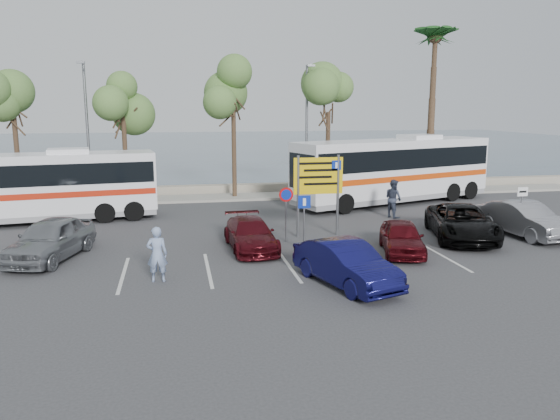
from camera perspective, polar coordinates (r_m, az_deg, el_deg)
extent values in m
plane|color=#353538|center=(21.10, 3.54, -4.85)|extent=(120.00, 120.00, 0.00)
cube|color=#9B988D|center=(34.51, -2.27, 1.43)|extent=(44.00, 2.40, 0.15)
cube|color=gray|center=(36.43, -2.75, 2.28)|extent=(48.00, 0.80, 0.60)
plane|color=#3C5060|center=(80.03, -7.32, 6.63)|extent=(140.00, 140.00, 0.00)
cylinder|color=#382619|center=(34.93, -25.74, 5.01)|extent=(0.28, 0.28, 5.32)
cylinder|color=#382619|center=(33.92, -15.85, 5.29)|extent=(0.28, 0.28, 5.04)
cylinder|color=#382619|center=(33.97, -4.83, 6.14)|extent=(0.28, 0.28, 5.60)
cylinder|color=#382619|center=(35.14, 5.01, 5.94)|extent=(0.28, 0.28, 5.18)
cylinder|color=#382619|center=(37.55, 15.54, 9.59)|extent=(0.48, 0.48, 10.00)
cylinder|color=slate|center=(33.65, -19.45, 7.57)|extent=(0.16, 0.16, 8.00)
cylinder|color=slate|center=(33.26, -20.00, 14.33)|extent=(0.12, 0.90, 0.12)
cube|color=slate|center=(32.76, -20.13, 14.30)|extent=(0.45, 0.25, 0.12)
cylinder|color=slate|center=(34.28, 2.79, 8.21)|extent=(0.16, 0.16, 8.00)
cylinder|color=slate|center=(33.89, 3.04, 14.87)|extent=(0.12, 0.90, 0.12)
cube|color=slate|center=(33.40, 3.26, 14.84)|extent=(0.45, 0.25, 0.12)
cylinder|color=slate|center=(23.77, 1.90, 1.39)|extent=(0.12, 0.12, 3.60)
cylinder|color=slate|center=(24.23, 6.05, 1.51)|extent=(0.12, 0.12, 3.60)
cube|color=yellow|center=(23.86, 4.02, 3.59)|extent=(2.20, 0.06, 1.60)
cube|color=#0C2699|center=(23.98, 5.92, 4.67)|extent=(0.42, 0.01, 0.42)
cylinder|color=slate|center=(22.98, 0.63, -0.71)|extent=(0.07, 0.07, 2.20)
cylinder|color=#B20C0C|center=(22.78, 0.65, 1.62)|extent=(0.60, 0.03, 0.60)
cylinder|color=slate|center=(21.54, 2.53, -1.50)|extent=(0.07, 0.07, 2.20)
cube|color=#0C2699|center=(21.35, 2.56, 0.85)|extent=(0.50, 0.03, 0.50)
cylinder|color=slate|center=(26.30, 23.84, -0.17)|extent=(0.07, 0.07, 2.20)
cube|color=white|center=(26.14, 24.02, 1.76)|extent=(0.50, 0.03, 0.40)
cube|color=white|center=(29.30, -24.45, 2.53)|extent=(11.88, 4.15, 2.86)
cube|color=black|center=(29.24, -24.53, 3.52)|extent=(11.66, 4.16, 1.02)
cube|color=#B6220E|center=(29.36, -24.38, 1.64)|extent=(11.77, 4.17, 0.29)
cube|color=gray|center=(29.51, -24.24, -0.22)|extent=(11.77, 4.11, 0.53)
cube|color=white|center=(29.14, -24.69, 5.54)|extent=(2.15, 1.82, 0.23)
cube|color=white|center=(32.91, 11.81, 4.44)|extent=(13.06, 6.78, 3.16)
cube|color=black|center=(32.86, 11.85, 5.41)|extent=(12.83, 6.74, 1.13)
cube|color=#CE3F0C|center=(32.97, 11.78, 3.56)|extent=(12.94, 6.77, 0.32)
cube|color=gray|center=(33.12, 11.71, 1.72)|extent=(12.93, 6.72, 0.59)
cube|color=white|center=(32.77, 11.93, 7.41)|extent=(2.59, 2.32, 0.26)
imported|color=gray|center=(22.22, -22.87, -2.80)|extent=(3.11, 4.94, 1.57)
imported|color=#10104B|center=(17.72, 6.92, -5.59)|extent=(2.77, 4.55, 1.42)
imported|color=#4A0C13|center=(21.95, -3.09, -2.55)|extent=(1.95, 4.37, 1.24)
imported|color=#4F0B11|center=(21.88, 12.61, -2.79)|extent=(2.46, 4.03, 1.28)
imported|color=black|center=(24.89, 18.47, -1.23)|extent=(3.85, 5.79, 1.48)
imported|color=gray|center=(26.48, 24.15, -0.87)|extent=(2.14, 4.78, 1.52)
imported|color=#869BC3|center=(18.30, -12.73, -4.54)|extent=(0.70, 0.48, 1.85)
imported|color=#343B4F|center=(28.78, 11.75, 1.18)|extent=(1.04, 1.16, 1.98)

